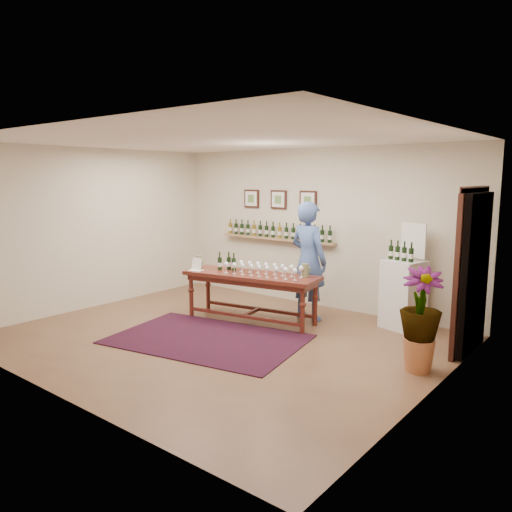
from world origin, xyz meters
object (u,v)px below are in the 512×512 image
Objects in this scene: potted_plant at (420,320)px; tasting_table at (251,281)px; display_pedestal at (403,294)px; person at (308,261)px.

tasting_table is at bearing 172.49° from potted_plant.
display_pedestal is at bearing 19.68° from tasting_table.
person is at bearing -161.09° from display_pedestal.
person is at bearing 154.57° from potted_plant.
tasting_table is 0.98m from person.
person reaches higher than display_pedestal.
tasting_table is at bearing -150.09° from display_pedestal.
potted_plant is 0.56× the size of person.
potted_plant is at bearing -17.74° from tasting_table.
tasting_table is at bearing 56.89° from person.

